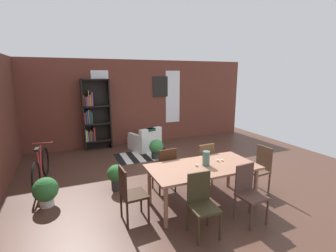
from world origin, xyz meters
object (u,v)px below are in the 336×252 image
object	(u,v)px
dining_chair_far_left	(165,168)
vase_on_table	(206,158)
armchair_white	(145,141)
potted_plant_window	(116,175)
dining_chair_head_left	(130,192)
bicycle_second	(41,169)
dining_chair_far_right	(203,162)
potted_plant_corner	(46,191)
bookshelf_tall	(94,115)
potted_plant_by_shelf	(156,148)
dining_table	(203,170)
dining_chair_head_right	(260,167)
dining_chair_near_left	(202,202)
dining_chair_near_right	(249,191)

from	to	relation	value
dining_chair_far_left	vase_on_table	bearing A→B (deg)	-55.01
dining_chair_far_left	armchair_white	world-z (taller)	dining_chair_far_left
dining_chair_far_left	potted_plant_window	world-z (taller)	dining_chair_far_left
dining_chair_head_left	bicycle_second	size ratio (longest dim) A/B	0.56
dining_chair_far_right	potted_plant_corner	xyz separation A→B (m)	(-3.15, 0.34, -0.21)
bookshelf_tall	bicycle_second	bearing A→B (deg)	-123.17
potted_plant_by_shelf	potted_plant_window	world-z (taller)	potted_plant_by_shelf
potted_plant_by_shelf	vase_on_table	bearing A→B (deg)	-90.44
potted_plant_window	bookshelf_tall	bearing A→B (deg)	90.84
vase_on_table	potted_plant_by_shelf	bearing A→B (deg)	89.56
potted_plant_by_shelf	potted_plant_window	xyz separation A→B (m)	(-1.46, -1.50, 0.01)
dining_table	vase_on_table	xyz separation A→B (m)	(0.06, 0.00, 0.21)
bicycle_second	vase_on_table	bearing A→B (deg)	-36.65
bicycle_second	armchair_white	bearing A→B (deg)	27.17
armchair_white	potted_plant_corner	distance (m)	3.78
vase_on_table	dining_chair_head_right	xyz separation A→B (m)	(1.31, 0.01, -0.38)
bicycle_second	bookshelf_tall	bearing A→B (deg)	56.83
dining_chair_far_left	potted_plant_corner	size ratio (longest dim) A/B	1.73
dining_chair_far_right	dining_chair_near_left	distance (m)	1.71
bookshelf_tall	potted_plant_corner	world-z (taller)	bookshelf_tall
dining_chair_far_left	armchair_white	bearing A→B (deg)	80.27
dining_chair_near_right	potted_plant_window	bearing A→B (deg)	133.05
dining_table	dining_chair_near_left	bearing A→B (deg)	-121.58
potted_plant_by_shelf	potted_plant_window	bearing A→B (deg)	-134.08
bookshelf_tall	armchair_white	bearing A→B (deg)	-25.42
armchair_white	potted_plant_by_shelf	xyz separation A→B (m)	(0.03, -0.94, 0.03)
dining_chair_far_right	dining_chair_near_left	bearing A→B (deg)	-121.79
dining_chair_near_left	bookshelf_tall	bearing A→B (deg)	100.78
dining_chair_head_left	bookshelf_tall	size ratio (longest dim) A/B	0.42
bookshelf_tall	dining_chair_head_right	bearing A→B (deg)	-57.33
dining_chair_far_right	dining_chair_near_left	size ratio (longest dim) A/B	1.00
dining_chair_head_right	potted_plant_corner	world-z (taller)	dining_chair_head_right
dining_table	dining_chair_head_right	xyz separation A→B (m)	(1.38, 0.01, -0.17)
dining_table	potted_plant_by_shelf	size ratio (longest dim) A/B	3.57
potted_plant_corner	potted_plant_by_shelf	bearing A→B (deg)	30.65
dining_chair_far_right	dining_chair_near_right	bearing A→B (deg)	-90.41
potted_plant_by_shelf	potted_plant_corner	world-z (taller)	potted_plant_by_shelf
potted_plant_corner	dining_chair_near_right	bearing A→B (deg)	-29.76
vase_on_table	dining_chair_head_left	size ratio (longest dim) A/B	0.29
vase_on_table	bicycle_second	distance (m)	3.67
dining_chair_far_left	potted_plant_window	bearing A→B (deg)	152.26
dining_chair_near_left	bookshelf_tall	world-z (taller)	bookshelf_tall
dining_chair_near_left	bookshelf_tall	size ratio (longest dim) A/B	0.42
vase_on_table	potted_plant_window	size ratio (longest dim) A/B	0.50
vase_on_table	armchair_white	world-z (taller)	vase_on_table
vase_on_table	armchair_white	size ratio (longest dim) A/B	0.27
dining_chair_near_left	potted_plant_by_shelf	bearing A→B (deg)	81.22
potted_plant_by_shelf	dining_chair_far_right	bearing A→B (deg)	-79.46
potted_plant_corner	dining_chair_near_left	bearing A→B (deg)	-38.60
dining_chair_head_left	potted_plant_corner	bearing A→B (deg)	140.96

